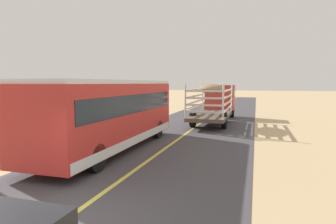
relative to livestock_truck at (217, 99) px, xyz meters
name	(u,v)px	position (x,y,z in m)	size (l,w,h in m)	color
road_centre_line	(59,224)	(-0.92, -19.16, -1.77)	(0.16, 117.60, 0.00)	#D8CC4C
livestock_truck	(217,99)	(0.00, 0.00, 0.00)	(2.53, 9.70, 3.02)	#B2332D
bus	(112,113)	(-3.23, -12.37, -0.04)	(2.54, 10.00, 3.21)	red
boulder_near_shoulder	(57,102)	(-21.44, 7.05, -1.17)	(1.77, 1.73, 1.24)	gray
boulder_mid_field	(151,102)	(-11.42, 14.69, -1.38)	(1.28, 1.19, 0.82)	gray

